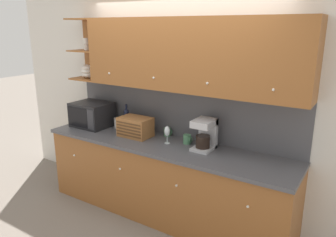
# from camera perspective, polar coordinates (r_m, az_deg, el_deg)

# --- Properties ---
(ground_plane) EXTENTS (24.00, 24.00, 0.00)m
(ground_plane) POSITION_cam_1_polar(r_m,az_deg,el_deg) (4.41, 1.66, -14.29)
(ground_plane) COLOR slate
(wall_back) EXTENTS (5.44, 0.06, 2.60)m
(wall_back) POSITION_cam_1_polar(r_m,az_deg,el_deg) (3.95, 2.03, 2.45)
(wall_back) COLOR silver
(wall_back) RESTS_ON ground_plane
(counter_unit) EXTENTS (3.06, 0.68, 0.91)m
(counter_unit) POSITION_cam_1_polar(r_m,az_deg,el_deg) (3.95, -0.79, -10.56)
(counter_unit) COLOR #935628
(counter_unit) RESTS_ON ground_plane
(backsplash_panel) EXTENTS (3.04, 0.01, 0.61)m
(backsplash_panel) POSITION_cam_1_polar(r_m,az_deg,el_deg) (3.94, 1.75, 1.17)
(backsplash_panel) COLOR #4C4C51
(backsplash_panel) RESTS_ON counter_unit
(upper_cabinets) EXTENTS (3.04, 0.35, 0.79)m
(upper_cabinets) POSITION_cam_1_polar(r_m,az_deg,el_deg) (3.60, 2.78, 11.00)
(upper_cabinets) COLOR #935628
(upper_cabinets) RESTS_ON backsplash_panel
(microwave) EXTENTS (0.49, 0.41, 0.32)m
(microwave) POSITION_cam_1_polar(r_m,az_deg,el_deg) (4.49, -13.11, 0.70)
(microwave) COLOR black
(microwave) RESTS_ON counter_unit
(storage_canister) EXTENTS (0.11, 0.11, 0.14)m
(storage_canister) POSITION_cam_1_polar(r_m,az_deg,el_deg) (4.35, -8.67, -0.77)
(storage_canister) COLOR silver
(storage_canister) RESTS_ON counter_unit
(wine_bottle) EXTENTS (0.07, 0.07, 0.34)m
(wine_bottle) POSITION_cam_1_polar(r_m,az_deg,el_deg) (4.25, -7.22, 0.02)
(wine_bottle) COLOR black
(wine_bottle) RESTS_ON counter_unit
(bread_box) EXTENTS (0.39, 0.27, 0.24)m
(bread_box) POSITION_cam_1_polar(r_m,az_deg,el_deg) (4.00, -5.70, -1.47)
(bread_box) COLOR #996033
(bread_box) RESTS_ON counter_unit
(mug) EXTENTS (0.10, 0.08, 0.10)m
(mug) POSITION_cam_1_polar(r_m,az_deg,el_deg) (4.01, -0.10, -2.36)
(mug) COLOR #4C845B
(mug) RESTS_ON counter_unit
(wine_glass) EXTENTS (0.07, 0.07, 0.21)m
(wine_glass) POSITION_cam_1_polar(r_m,az_deg,el_deg) (3.73, -0.15, -2.32)
(wine_glass) COLOR silver
(wine_glass) RESTS_ON counter_unit
(mug_blue_second) EXTENTS (0.10, 0.09, 0.10)m
(mug_blue_second) POSITION_cam_1_polar(r_m,az_deg,el_deg) (3.75, 3.38, -3.62)
(mug_blue_second) COLOR #4C845B
(mug_blue_second) RESTS_ON counter_unit
(coffee_maker) EXTENTS (0.21, 0.27, 0.34)m
(coffee_maker) POSITION_cam_1_polar(r_m,az_deg,el_deg) (3.58, 6.48, -2.63)
(coffee_maker) COLOR #B7B7BC
(coffee_maker) RESTS_ON counter_unit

